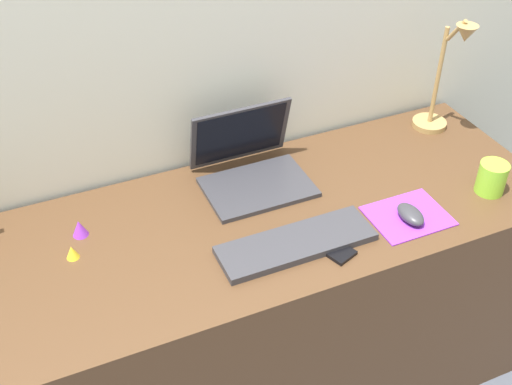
% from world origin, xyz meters
% --- Properties ---
extents(back_wall, '(2.97, 0.05, 1.49)m').
position_xyz_m(back_wall, '(0.00, 0.35, 0.74)').
color(back_wall, beige).
rests_on(back_wall, ground_plane).
extents(desk, '(1.77, 0.61, 0.74)m').
position_xyz_m(desk, '(0.00, 0.00, 0.37)').
color(desk, '#4C331E').
rests_on(desk, ground_plane).
extents(laptop, '(0.30, 0.26, 0.21)m').
position_xyz_m(laptop, '(0.10, 0.18, 0.79)').
color(laptop, '#333338').
rests_on(laptop, desk).
extents(keyboard, '(0.41, 0.13, 0.02)m').
position_xyz_m(keyboard, '(0.09, -0.14, 0.75)').
color(keyboard, '#333338').
rests_on(keyboard, desk).
extents(mousepad, '(0.21, 0.17, 0.00)m').
position_xyz_m(mousepad, '(0.42, -0.16, 0.74)').
color(mousepad, purple).
rests_on(mousepad, desk).
extents(mouse, '(0.06, 0.10, 0.03)m').
position_xyz_m(mouse, '(0.41, -0.17, 0.76)').
color(mouse, '#333338').
rests_on(mouse, mousepad).
extents(cell_phone, '(0.10, 0.14, 0.01)m').
position_xyz_m(cell_phone, '(0.17, -0.18, 0.74)').
color(cell_phone, black).
rests_on(cell_phone, desk).
extents(desk_lamp, '(0.11, 0.17, 0.39)m').
position_xyz_m(desk_lamp, '(0.75, 0.17, 0.92)').
color(desk_lamp, '#A5844C').
rests_on(desk_lamp, desk).
extents(coffee_mug, '(0.08, 0.08, 0.09)m').
position_xyz_m(coffee_mug, '(0.69, -0.15, 0.79)').
color(coffee_mug, '#8CDB33').
rests_on(coffee_mug, desk).
extents(toy_figurine_yellow, '(0.03, 0.03, 0.04)m').
position_xyz_m(toy_figurine_yellow, '(-0.44, 0.05, 0.76)').
color(toy_figurine_yellow, yellow).
rests_on(toy_figurine_yellow, desk).
extents(toy_figurine_purple, '(0.04, 0.04, 0.05)m').
position_xyz_m(toy_figurine_purple, '(-0.41, 0.13, 0.76)').
color(toy_figurine_purple, purple).
rests_on(toy_figurine_purple, desk).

